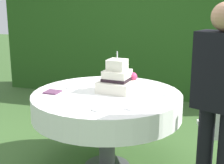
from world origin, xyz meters
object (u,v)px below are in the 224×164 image
(serving_plate_far, at_px, (72,87))
(serving_plate_left, at_px, (132,108))
(serving_plate_right, at_px, (100,109))
(standing_person, at_px, (219,99))
(cake_table, at_px, (107,105))
(napkin_stack, at_px, (52,92))
(wedding_cake, at_px, (118,80))
(serving_plate_near, at_px, (165,93))

(serving_plate_far, bearing_deg, serving_plate_left, -32.77)
(serving_plate_right, distance_m, standing_person, 0.91)
(cake_table, xyz_separation_m, napkin_stack, (-0.50, -0.12, 0.12))
(serving_plate_far, bearing_deg, serving_plate_right, -48.89)
(wedding_cake, height_order, serving_plate_far, wedding_cake)
(cake_table, height_order, serving_plate_near, serving_plate_near)
(wedding_cake, bearing_deg, serving_plate_right, -88.45)
(serving_plate_left, xyz_separation_m, napkin_stack, (-0.82, 0.24, 0.00))
(serving_plate_near, xyz_separation_m, napkin_stack, (-1.02, -0.26, 0.00))
(serving_plate_near, xyz_separation_m, serving_plate_far, (-0.92, -0.04, 0.00))
(serving_plate_left, distance_m, standing_person, 0.69)
(serving_plate_right, bearing_deg, serving_plate_far, 131.11)
(serving_plate_left, bearing_deg, cake_table, 131.46)
(napkin_stack, distance_m, standing_person, 1.53)
(wedding_cake, xyz_separation_m, serving_plate_left, (0.25, -0.47, -0.11))
(napkin_stack, bearing_deg, serving_plate_near, 14.18)
(cake_table, height_order, napkin_stack, napkin_stack)
(napkin_stack, bearing_deg, serving_plate_left, -16.59)
(serving_plate_left, xyz_separation_m, standing_person, (0.66, -0.11, 0.17))
(serving_plate_right, bearing_deg, cake_table, 101.24)
(serving_plate_left, distance_m, serving_plate_right, 0.25)
(wedding_cake, distance_m, napkin_stack, 0.62)
(serving_plate_near, relative_size, serving_plate_right, 1.04)
(standing_person, bearing_deg, cake_table, 154.22)
(serving_plate_right, xyz_separation_m, napkin_stack, (-0.59, 0.34, 0.00))
(serving_plate_left, relative_size, serving_plate_right, 0.78)
(serving_plate_far, bearing_deg, wedding_cake, 0.89)
(serving_plate_far, distance_m, serving_plate_left, 0.85)
(serving_plate_far, xyz_separation_m, standing_person, (1.38, -0.57, 0.17))
(wedding_cake, relative_size, serving_plate_far, 3.09)
(cake_table, xyz_separation_m, serving_plate_left, (0.32, -0.37, 0.12))
(serving_plate_right, xyz_separation_m, standing_person, (0.89, -0.02, 0.17))
(cake_table, height_order, serving_plate_right, serving_plate_right)
(serving_plate_far, xyz_separation_m, serving_plate_left, (0.71, -0.46, 0.00))
(wedding_cake, relative_size, serving_plate_left, 3.49)
(serving_plate_far, bearing_deg, standing_person, -22.49)
(serving_plate_far, distance_m, serving_plate_right, 0.73)
(wedding_cake, xyz_separation_m, serving_plate_right, (0.02, -0.56, -0.11))
(serving_plate_near, bearing_deg, serving_plate_far, -177.36)
(serving_plate_far, distance_m, napkin_stack, 0.24)
(standing_person, bearing_deg, serving_plate_left, 170.57)
(serving_plate_left, bearing_deg, wedding_cake, 117.88)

